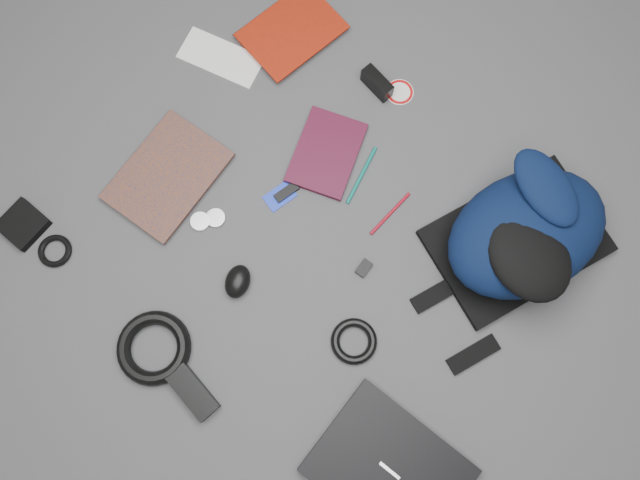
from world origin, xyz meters
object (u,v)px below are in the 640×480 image
Objects in this scene: laptop at (389,470)px; comic_book at (135,153)px; pouch at (23,224)px; mouse at (238,281)px; textbook_red at (269,8)px; backpack at (527,233)px; dvd_case at (326,153)px; power_brick at (193,392)px; compact_camera at (377,83)px.

comic_book is at bearing 167.53° from laptop.
laptop is 3.34× the size of pouch.
textbook_red is at bearing 101.37° from mouse.
backpack is 2.05× the size of dvd_case.
comic_book is 2.20× the size of power_brick.
mouse is at bearing -74.63° from compact_camera.
textbook_red reaches higher than pouch.
pouch is at bearing -145.90° from dvd_case.
mouse is 0.27m from power_brick.
power_brick is (0.12, -0.63, 0.01)m from dvd_case.
backpack is 5.31× the size of mouse.
mouse is (0.04, -0.38, 0.01)m from dvd_case.
backpack is 1.53× the size of comic_book.
compact_camera reaches higher than laptop.
power_brick is at bearing -94.15° from backpack.
mouse is at bearing 23.10° from pouch.
backpack is at bearing 21.99° from comic_book.
compact_camera is 0.93× the size of pouch.
textbook_red is 0.82m from pouch.
laptop and power_brick have the same top height.
mouse is 0.85× the size of pouch.
power_brick is (0.48, -0.34, 0.00)m from comic_book.
backpack is at bearing 24.68° from mouse.
pouch is (-0.10, -0.81, -0.00)m from textbook_red.
backpack is 4.83× the size of compact_camera.
mouse is at bearing -102.81° from dvd_case.
laptop is 1.30× the size of textbook_red.
laptop is at bearing 5.38° from pouch.
textbook_red is 1.91× the size of power_brick.
pouch is at bearing -85.30° from textbook_red.
mouse is at bearing -45.16° from textbook_red.
power_brick is at bearing -49.37° from textbook_red.
dvd_case is (-0.49, -0.10, -0.08)m from backpack.
laptop is 0.75m from dvd_case.
mouse reaches higher than textbook_red.
laptop is at bearing 27.91° from power_brick.
backpack reaches higher than laptop.
backpack reaches higher than textbook_red.
mouse is 0.54m from pouch.
laptop reaches higher than pouch.
compact_camera reaches higher than pouch.
compact_camera is (0.36, 0.51, 0.01)m from comic_book.
backpack is 4.50× the size of pouch.
comic_book is 0.31m from pouch.
textbook_red is at bearing 129.64° from power_brick.
dvd_case is at bearing 35.69° from comic_book.
textbook_red is 1.17× the size of dvd_case.
mouse reaches higher than pouch.
comic_book is at bearing -159.83° from dvd_case.
backpack is 1.35× the size of laptop.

